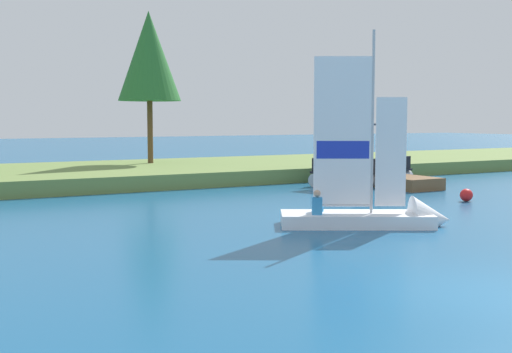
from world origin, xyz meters
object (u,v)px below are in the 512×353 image
Objects in this scene: channel_buoy at (466,195)px; shoreline_tree_centre at (149,56)px; sailboat at (386,213)px; wooden_dock at (381,179)px; pontoon_boat at (363,170)px.

shoreline_tree_centre is at bearing 111.65° from channel_buoy.
shoreline_tree_centre is at bearing 120.06° from sailboat.
shoreline_tree_centre is 1.30× the size of wooden_dock.
channel_buoy is (6.35, 2.90, -0.13)m from sailboat.
channel_buoy is (-0.55, -6.90, -0.46)m from pontoon_boat.
shoreline_tree_centre reaches higher than wooden_dock.
wooden_dock is (7.67, -10.11, -6.18)m from shoreline_tree_centre.
sailboat is 12.80× the size of channel_buoy.
pontoon_boat is at bearing 85.43° from channel_buoy.
wooden_dock is at bearing 80.32° from sailboat.
wooden_dock is at bearing -52.81° from shoreline_tree_centre.
sailboat is at bearing -141.99° from pontoon_boat.
pontoon_boat is (7.06, -9.49, -5.75)m from shoreline_tree_centre.
sailboat is 1.10× the size of pontoon_boat.
shoreline_tree_centre is at bearing 109.80° from pontoon_boat.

